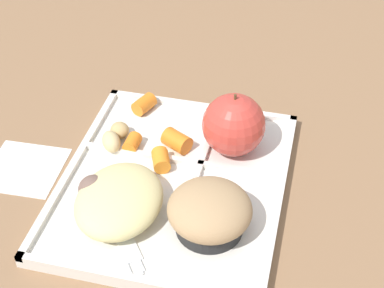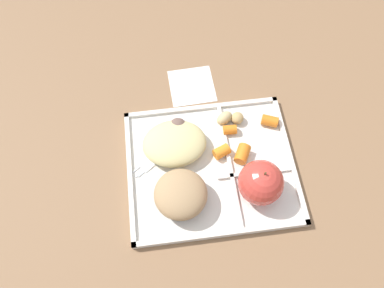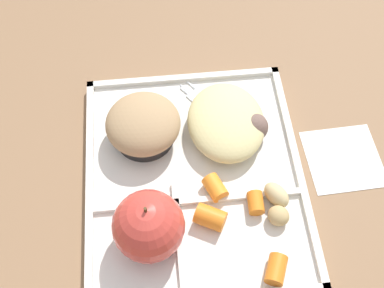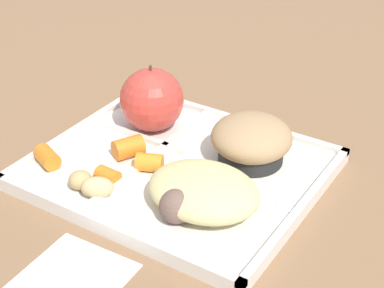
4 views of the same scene
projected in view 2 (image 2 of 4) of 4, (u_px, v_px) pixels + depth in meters
ground at (210, 168)px, 0.76m from camera, size 6.00×6.00×0.00m
lunch_tray at (211, 167)px, 0.75m from camera, size 0.34×0.29×0.02m
green_apple at (261, 183)px, 0.68m from camera, size 0.09×0.09×0.09m
bran_muffin at (181, 195)px, 0.69m from camera, size 0.10×0.10×0.06m
carrot_slice_edge at (270, 121)px, 0.78m from camera, size 0.04×0.03×0.02m
carrot_slice_tilted at (222, 152)px, 0.75m from camera, size 0.04×0.03×0.02m
carrot_slice_near_corner at (242, 154)px, 0.74m from camera, size 0.04×0.05×0.03m
carrot_slice_back at (230, 130)px, 0.77m from camera, size 0.03×0.02×0.02m
potato_chunk_browned at (224, 118)px, 0.78m from camera, size 0.05×0.04×0.03m
potato_chunk_golden at (237, 118)px, 0.78m from camera, size 0.04×0.04×0.02m
egg_noodle_pile at (175, 143)px, 0.74m from camera, size 0.13×0.11×0.04m
meatball_front at (179, 128)px, 0.77m from camera, size 0.03×0.03×0.03m
meatball_back at (178, 127)px, 0.76m from camera, size 0.04×0.04×0.04m
plastic_fork at (157, 157)px, 0.75m from camera, size 0.13×0.10×0.00m
paper_napkin at (192, 86)px, 0.85m from camera, size 0.11×0.11×0.00m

